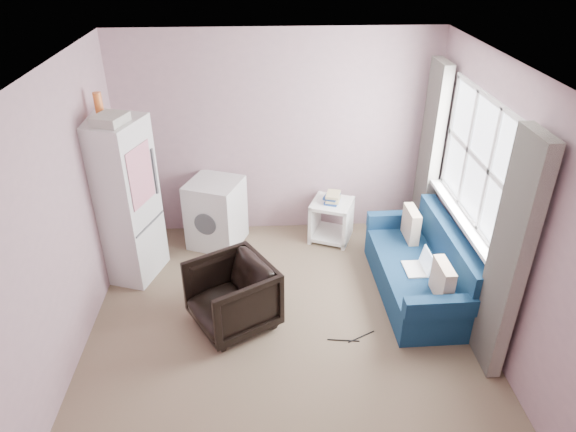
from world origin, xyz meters
The scene contains 8 objects.
room centered at (0.02, 0.01, 1.25)m, with size 3.84×4.24×2.54m.
armchair centered at (-0.51, 0.23, 0.37)m, with size 0.72×0.68×0.74m, color black.
fridge centered at (-1.70, 1.18, 0.91)m, with size 0.78×0.78×2.05m.
washing_machine centered at (-0.76, 1.75, 0.43)m, with size 0.76×0.76×0.83m.
side_table centered at (0.65, 1.76, 0.30)m, with size 0.61×0.61×0.64m.
sofa centered at (1.47, 0.62, 0.28)m, with size 0.80×1.71×0.76m.
window_dressing centered at (1.78, 0.70, 1.11)m, with size 0.17×2.62×2.18m.
floor_cables centered at (0.63, -0.06, 0.01)m, with size 0.47×0.15×0.01m.
Camera 1 is at (-0.18, -3.70, 3.46)m, focal length 32.00 mm.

